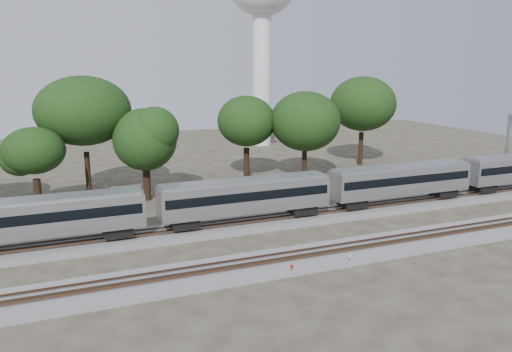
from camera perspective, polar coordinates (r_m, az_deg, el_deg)
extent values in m
plane|color=#383328|center=(42.75, -2.20, -8.60)|extent=(160.00, 160.00, 0.00)
cube|color=slate|center=(48.04, -4.65, -5.96)|extent=(160.00, 5.00, 0.40)
cube|color=brown|center=(47.25, -4.40, -5.69)|extent=(160.00, 0.08, 0.15)
cube|color=brown|center=(48.55, -4.91, -5.19)|extent=(160.00, 0.08, 0.15)
cube|color=slate|center=(39.21, -0.18, -10.29)|extent=(160.00, 5.00, 0.40)
cube|color=brown|center=(38.42, 0.23, -10.05)|extent=(160.00, 0.08, 0.15)
cube|color=brown|center=(39.65, -0.57, -9.31)|extent=(160.00, 0.08, 0.15)
cube|color=#BBBEC3|center=(45.29, -23.38, -4.35)|extent=(16.89, 2.91, 2.91)
cube|color=black|center=(45.21, -23.41, -4.00)|extent=(16.30, 2.96, 0.87)
cube|color=gray|center=(44.90, -23.55, -2.51)|extent=(16.50, 2.33, 0.34)
cube|color=black|center=(46.02, -15.53, -5.96)|extent=(2.52, 2.13, 0.87)
cube|color=#BBBEC3|center=(48.19, -1.18, -2.31)|extent=(16.89, 2.91, 2.91)
cube|color=black|center=(48.12, -1.18, -1.97)|extent=(16.30, 2.96, 0.87)
cube|color=gray|center=(47.83, -1.19, -0.57)|extent=(16.50, 2.33, 0.34)
cube|color=black|center=(46.99, -8.18, -5.23)|extent=(2.52, 2.13, 0.87)
cube|color=black|center=(51.12, 5.26, -3.69)|extent=(2.52, 2.13, 0.87)
cube|color=#BBBEC3|center=(57.11, 16.21, -0.45)|extent=(16.89, 2.91, 2.91)
cube|color=black|center=(57.04, 16.23, -0.16)|extent=(16.30, 2.96, 0.87)
cube|color=gray|center=(56.80, 16.30, 1.03)|extent=(16.50, 2.33, 0.34)
cube|color=black|center=(54.07, 10.97, -2.96)|extent=(2.52, 2.13, 0.87)
cube|color=black|center=(61.44, 20.60, -1.67)|extent=(2.52, 2.13, 0.87)
cube|color=black|center=(65.62, 24.50, -1.13)|extent=(2.52, 2.13, 0.87)
cylinder|color=#512D19|center=(38.05, 4.08, -10.75)|extent=(0.05, 0.05, 0.78)
cylinder|color=#B80D0D|center=(37.91, 4.08, -10.27)|extent=(0.27, 0.11, 0.28)
cylinder|color=#512D19|center=(40.42, 10.64, -9.50)|extent=(0.05, 0.05, 0.79)
cylinder|color=silver|center=(40.29, 10.66, -9.04)|extent=(0.28, 0.08, 0.28)
cube|color=#512D19|center=(40.88, 10.87, -9.62)|extent=(0.53, 0.36, 0.30)
cylinder|color=silver|center=(97.63, 0.67, 10.83)|extent=(3.55, 3.55, 24.88)
cone|color=silver|center=(98.54, 0.65, 4.62)|extent=(5.69, 5.69, 3.55)
cube|color=gray|center=(72.77, 26.75, 2.70)|extent=(0.36, 0.36, 9.27)
cylinder|color=black|center=(58.23, -23.64, -2.05)|extent=(0.70, 0.70, 3.58)
ellipsoid|color=black|center=(57.29, -24.07, 2.66)|extent=(6.76, 6.76, 5.74)
cylinder|color=black|center=(61.71, -18.63, 0.08)|extent=(0.70, 0.70, 5.56)
ellipsoid|color=black|center=(60.61, -19.13, 7.06)|extent=(10.48, 10.48, 8.91)
cylinder|color=black|center=(59.26, -12.35, -0.90)|extent=(0.70, 0.70, 3.84)
ellipsoid|color=black|center=(58.29, -12.59, 4.10)|extent=(7.25, 7.25, 6.16)
cylinder|color=black|center=(68.75, -1.09, 1.45)|extent=(0.70, 0.70, 4.32)
ellipsoid|color=black|center=(67.86, -1.11, 6.30)|extent=(8.14, 8.14, 6.92)
cylinder|color=black|center=(68.13, 5.54, 1.30)|extent=(0.70, 0.70, 4.36)
ellipsoid|color=black|center=(67.23, 5.65, 6.25)|extent=(8.22, 8.22, 6.98)
cylinder|color=black|center=(80.15, 11.87, 3.08)|extent=(0.70, 0.70, 5.16)
ellipsoid|color=black|center=(79.32, 12.10, 8.08)|extent=(9.73, 9.73, 8.27)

